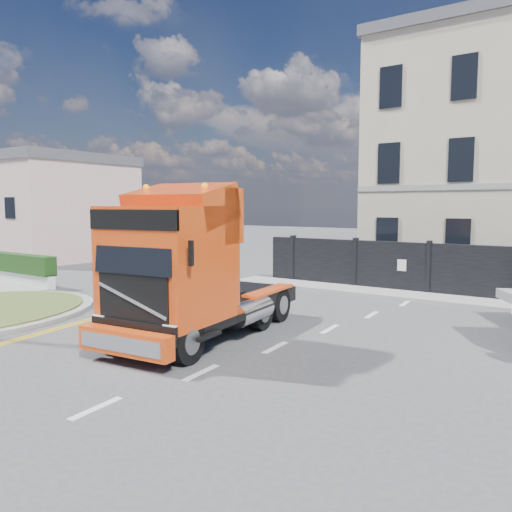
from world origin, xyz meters
The scene contains 6 objects.
ground centered at (0.00, 0.00, 0.00)m, with size 120.00×120.00×0.00m, color #424244.
seaside_bldg_pink centered at (-20.00, 9.00, 3.00)m, with size 8.00×8.00×6.00m, color beige.
seaside_bldg_cream centered at (-28.00, 11.00, 2.50)m, with size 9.00×8.00×5.00m, color beige.
hoarding_fence centered at (6.55, 9.00, 1.00)m, with size 18.80×0.25×2.00m.
pavement_far centered at (6.00, 8.10, 0.06)m, with size 20.00×1.60×0.12m, color gray.
truck centered at (0.85, -1.27, 1.73)m, with size 3.02×6.64×3.85m.
Camera 1 is at (9.22, -10.41, 3.43)m, focal length 35.00 mm.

